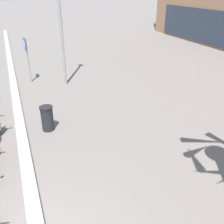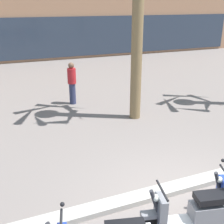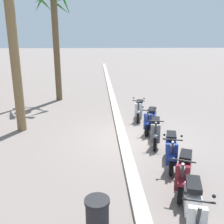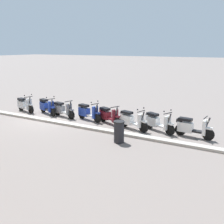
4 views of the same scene
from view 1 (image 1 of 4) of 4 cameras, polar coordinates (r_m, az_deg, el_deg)
name	(u,v)px [view 1 (image 1 of 4)]	position (r m, az deg, el deg)	size (l,w,h in m)	color
crossing_sign	(27,55)	(14.68, -18.50, 12.00)	(0.60, 0.13, 2.40)	#939399
litter_bin	(47,118)	(9.65, -14.30, -1.35)	(0.48, 0.48, 0.95)	#232328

